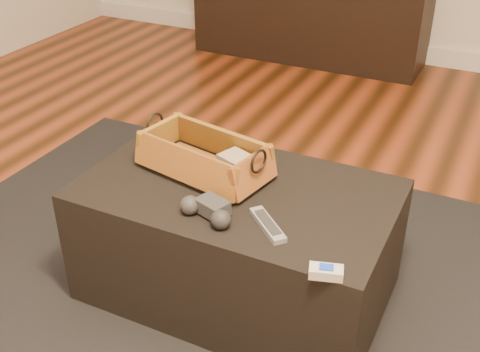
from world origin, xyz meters
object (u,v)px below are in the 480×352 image
at_px(tv_remote, 196,165).
at_px(ottoman, 237,241).
at_px(media_cabinet, 310,13).
at_px(silver_remote, 268,225).
at_px(game_controller, 208,210).
at_px(wicker_basket, 204,158).
at_px(cream_gadget, 326,272).

bearing_deg(tv_remote, ottoman, -5.20).
relative_size(media_cabinet, tv_remote, 6.72).
bearing_deg(silver_remote, game_controller, -168.57).
bearing_deg(wicker_basket, cream_gadget, -31.49).
bearing_deg(wicker_basket, tv_remote, -154.40).
xyz_separation_m(ottoman, silver_remote, (0.17, -0.15, 0.22)).
relative_size(ottoman, wicker_basket, 2.09).
xyz_separation_m(ottoman, wicker_basket, (-0.14, 0.04, 0.26)).
relative_size(media_cabinet, wicker_basket, 3.28).
xyz_separation_m(tv_remote, cream_gadget, (0.56, -0.32, -0.01)).
xyz_separation_m(wicker_basket, cream_gadget, (0.54, -0.33, -0.04)).
distance_m(media_cabinet, game_controller, 2.70).
bearing_deg(tv_remote, game_controller, -47.78).
bearing_deg(cream_gadget, ottoman, 144.10).
bearing_deg(cream_gadget, wicker_basket, 148.51).
bearing_deg(game_controller, media_cabinet, 103.83).
bearing_deg(ottoman, wicker_basket, 163.21).
height_order(game_controller, silver_remote, game_controller).
height_order(media_cabinet, silver_remote, media_cabinet).
xyz_separation_m(media_cabinet, tv_remote, (0.48, -2.40, 0.15)).
height_order(ottoman, cream_gadget, cream_gadget).
xyz_separation_m(media_cabinet, silver_remote, (0.82, -2.58, 0.13)).
relative_size(wicker_basket, game_controller, 2.55).
bearing_deg(media_cabinet, cream_gadget, -69.00).
relative_size(game_controller, cream_gadget, 1.94).
xyz_separation_m(media_cabinet, wicker_basket, (0.50, -2.39, 0.18)).
distance_m(game_controller, silver_remote, 0.18).
bearing_deg(ottoman, silver_remote, -41.52).
distance_m(media_cabinet, ottoman, 2.52).
bearing_deg(wicker_basket, media_cabinet, 101.92).
height_order(wicker_basket, game_controller, wicker_basket).
relative_size(wicker_basket, cream_gadget, 4.94).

